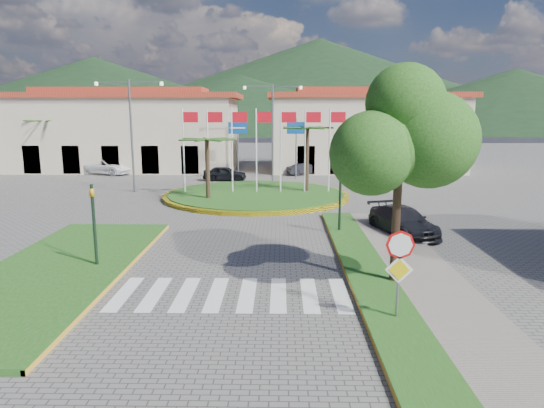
{
  "coord_description": "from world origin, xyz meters",
  "views": [
    {
      "loc": [
        1.65,
        -10.74,
        5.8
      ],
      "look_at": [
        1.33,
        8.0,
        2.2
      ],
      "focal_mm": 32.0,
      "sensor_mm": 36.0,
      "label": 1
    }
  ],
  "objects_px": {
    "white_van": "(107,167)",
    "car_dark_b": "(305,169)",
    "car_side_right": "(403,221)",
    "deciduous_tree": "(401,131)",
    "stop_sign": "(399,261)",
    "car_dark_a": "(225,173)",
    "roundabout_island": "(256,195)"
  },
  "relations": [
    {
      "from": "car_side_right",
      "to": "deciduous_tree",
      "type": "bearing_deg",
      "value": -123.0
    },
    {
      "from": "stop_sign",
      "to": "car_dark_a",
      "type": "xyz_separation_m",
      "value": [
        -7.95,
        28.04,
        -1.17
      ]
    },
    {
      "from": "white_van",
      "to": "car_dark_b",
      "type": "distance_m",
      "value": 18.42
    },
    {
      "from": "deciduous_tree",
      "to": "white_van",
      "type": "distance_m",
      "value": 35.51
    },
    {
      "from": "white_van",
      "to": "car_dark_b",
      "type": "height_order",
      "value": "white_van"
    },
    {
      "from": "stop_sign",
      "to": "deciduous_tree",
      "type": "relative_size",
      "value": 0.39
    },
    {
      "from": "stop_sign",
      "to": "white_van",
      "type": "height_order",
      "value": "stop_sign"
    },
    {
      "from": "car_dark_b",
      "to": "deciduous_tree",
      "type": "bearing_deg",
      "value": 161.07
    },
    {
      "from": "stop_sign",
      "to": "car_side_right",
      "type": "bearing_deg",
      "value": 75.22
    },
    {
      "from": "roundabout_island",
      "to": "white_van",
      "type": "relative_size",
      "value": 2.57
    },
    {
      "from": "roundabout_island",
      "to": "car_side_right",
      "type": "height_order",
      "value": "roundabout_island"
    },
    {
      "from": "deciduous_tree",
      "to": "car_dark_a",
      "type": "relative_size",
      "value": 1.86
    },
    {
      "from": "stop_sign",
      "to": "car_dark_a",
      "type": "distance_m",
      "value": 29.17
    },
    {
      "from": "car_dark_a",
      "to": "stop_sign",
      "type": "bearing_deg",
      "value": -162.7
    },
    {
      "from": "deciduous_tree",
      "to": "car_dark_a",
      "type": "bearing_deg",
      "value": 108.89
    },
    {
      "from": "stop_sign",
      "to": "car_dark_b",
      "type": "xyz_separation_m",
      "value": [
        -1.0,
        31.9,
        -1.23
      ]
    },
    {
      "from": "white_van",
      "to": "car_side_right",
      "type": "relative_size",
      "value": 1.09
    },
    {
      "from": "white_van",
      "to": "car_side_right",
      "type": "bearing_deg",
      "value": -115.98
    },
    {
      "from": "car_dark_b",
      "to": "roundabout_island",
      "type": "bearing_deg",
      "value": 139.73
    },
    {
      "from": "roundabout_island",
      "to": "stop_sign",
      "type": "relative_size",
      "value": 4.79
    },
    {
      "from": "roundabout_island",
      "to": "car_dark_b",
      "type": "xyz_separation_m",
      "value": [
        3.89,
        11.87,
        0.39
      ]
    },
    {
      "from": "deciduous_tree",
      "to": "car_side_right",
      "type": "height_order",
      "value": "deciduous_tree"
    },
    {
      "from": "car_dark_a",
      "to": "white_van",
      "type": "bearing_deg",
      "value": 72.3
    },
    {
      "from": "white_van",
      "to": "car_dark_a",
      "type": "bearing_deg",
      "value": -89.96
    },
    {
      "from": "white_van",
      "to": "stop_sign",
      "type": "bearing_deg",
      "value": -129.56
    },
    {
      "from": "deciduous_tree",
      "to": "car_dark_a",
      "type": "distance_m",
      "value": 26.81
    },
    {
      "from": "roundabout_island",
      "to": "stop_sign",
      "type": "distance_m",
      "value": 20.69
    },
    {
      "from": "deciduous_tree",
      "to": "stop_sign",
      "type": "bearing_deg",
      "value": -101.18
    },
    {
      "from": "deciduous_tree",
      "to": "car_dark_b",
      "type": "xyz_separation_m",
      "value": [
        -1.6,
        28.87,
        -4.61
      ]
    },
    {
      "from": "car_dark_a",
      "to": "car_side_right",
      "type": "bearing_deg",
      "value": -148.4
    },
    {
      "from": "car_dark_b",
      "to": "car_dark_a",
      "type": "bearing_deg",
      "value": 96.97
    },
    {
      "from": "car_dark_b",
      "to": "car_side_right",
      "type": "xyz_separation_m",
      "value": [
        3.6,
        -22.05,
        0.09
      ]
    }
  ]
}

